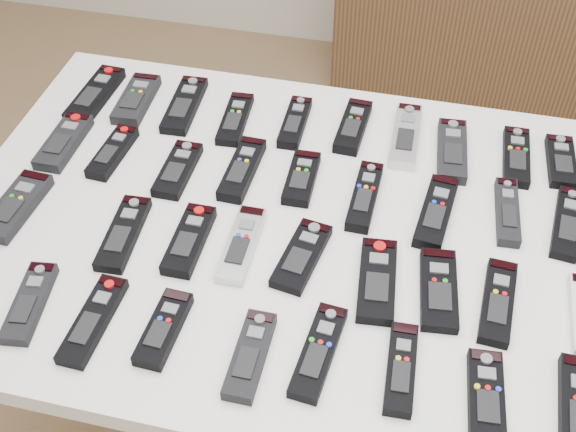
% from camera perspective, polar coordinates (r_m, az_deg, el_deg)
% --- Properties ---
extents(table, '(1.25, 0.88, 0.78)m').
position_cam_1_polar(table, '(1.37, 0.00, -2.28)').
color(table, white).
rests_on(table, ground).
extents(remote_0, '(0.07, 0.20, 0.02)m').
position_cam_1_polar(remote_0, '(1.67, -14.99, 9.24)').
color(remote_0, black).
rests_on(remote_0, table).
extents(remote_1, '(0.07, 0.17, 0.02)m').
position_cam_1_polar(remote_1, '(1.63, -11.89, 9.02)').
color(remote_1, black).
rests_on(remote_1, table).
extents(remote_2, '(0.07, 0.19, 0.02)m').
position_cam_1_polar(remote_2, '(1.60, -8.18, 8.67)').
color(remote_2, black).
rests_on(remote_2, table).
extents(remote_3, '(0.06, 0.17, 0.02)m').
position_cam_1_polar(remote_3, '(1.55, -4.20, 7.66)').
color(remote_3, black).
rests_on(remote_3, table).
extents(remote_4, '(0.05, 0.16, 0.02)m').
position_cam_1_polar(remote_4, '(1.53, 0.55, 7.40)').
color(remote_4, black).
rests_on(remote_4, table).
extents(remote_5, '(0.06, 0.17, 0.02)m').
position_cam_1_polar(remote_5, '(1.53, 5.16, 7.06)').
color(remote_5, black).
rests_on(remote_5, table).
extents(remote_6, '(0.06, 0.19, 0.02)m').
position_cam_1_polar(remote_6, '(1.52, 9.27, 6.25)').
color(remote_6, '#B7B7BC').
rests_on(remote_6, table).
extents(remote_7, '(0.07, 0.18, 0.02)m').
position_cam_1_polar(remote_7, '(1.50, 12.83, 5.06)').
color(remote_7, black).
rests_on(remote_7, table).
extents(remote_8, '(0.05, 0.17, 0.02)m').
position_cam_1_polar(remote_8, '(1.52, 17.59, 4.49)').
color(remote_8, black).
rests_on(remote_8, table).
extents(remote_9, '(0.06, 0.15, 0.02)m').
position_cam_1_polar(remote_9, '(1.54, 20.78, 4.03)').
color(remote_9, black).
rests_on(remote_9, table).
extents(remote_10, '(0.06, 0.17, 0.02)m').
position_cam_1_polar(remote_10, '(1.55, -17.30, 5.62)').
color(remote_10, black).
rests_on(remote_10, table).
extents(remote_11, '(0.05, 0.16, 0.02)m').
position_cam_1_polar(remote_11, '(1.50, -13.69, 4.92)').
color(remote_11, black).
rests_on(remote_11, table).
extents(remote_12, '(0.06, 0.15, 0.02)m').
position_cam_1_polar(remote_12, '(1.44, -8.70, 3.65)').
color(remote_12, black).
rests_on(remote_12, table).
extents(remote_13, '(0.05, 0.17, 0.02)m').
position_cam_1_polar(remote_13, '(1.42, -3.65, 3.71)').
color(remote_13, black).
rests_on(remote_13, table).
extents(remote_14, '(0.06, 0.14, 0.02)m').
position_cam_1_polar(remote_14, '(1.40, 1.08, 3.02)').
color(remote_14, black).
rests_on(remote_14, table).
extents(remote_15, '(0.05, 0.18, 0.02)m').
position_cam_1_polar(remote_15, '(1.37, 6.07, 1.56)').
color(remote_15, black).
rests_on(remote_15, table).
extents(remote_16, '(0.07, 0.18, 0.02)m').
position_cam_1_polar(remote_16, '(1.36, 11.62, 0.30)').
color(remote_16, black).
rests_on(remote_16, table).
extents(remote_17, '(0.05, 0.17, 0.02)m').
position_cam_1_polar(remote_17, '(1.40, 16.94, 0.32)').
color(remote_17, black).
rests_on(remote_17, table).
extents(remote_18, '(0.07, 0.18, 0.02)m').
position_cam_1_polar(remote_18, '(1.41, 21.22, -0.53)').
color(remote_18, black).
rests_on(remote_18, table).
extents(remote_19, '(0.07, 0.17, 0.02)m').
position_cam_1_polar(remote_19, '(1.44, -20.69, 0.74)').
color(remote_19, black).
rests_on(remote_19, table).
extents(remote_20, '(0.06, 0.18, 0.02)m').
position_cam_1_polar(remote_20, '(1.33, -12.87, -1.34)').
color(remote_20, black).
rests_on(remote_20, table).
extents(remote_21, '(0.05, 0.16, 0.02)m').
position_cam_1_polar(remote_21, '(1.30, -7.82, -1.89)').
color(remote_21, black).
rests_on(remote_21, table).
extents(remote_22, '(0.05, 0.18, 0.02)m').
position_cam_1_polar(remote_22, '(1.28, -3.71, -2.26)').
color(remote_22, '#B7B7BC').
rests_on(remote_22, table).
extents(remote_23, '(0.08, 0.17, 0.02)m').
position_cam_1_polar(remote_23, '(1.26, 1.09, -3.16)').
color(remote_23, black).
rests_on(remote_23, table).
extents(remote_24, '(0.08, 0.18, 0.02)m').
position_cam_1_polar(remote_24, '(1.23, 7.05, -5.07)').
color(remote_24, black).
rests_on(remote_24, table).
extents(remote_25, '(0.08, 0.17, 0.02)m').
position_cam_1_polar(remote_25, '(1.24, 11.81, -5.71)').
color(remote_25, black).
rests_on(remote_25, table).
extents(remote_26, '(0.06, 0.17, 0.02)m').
position_cam_1_polar(remote_26, '(1.25, 16.25, -6.53)').
color(remote_26, black).
rests_on(remote_26, table).
extents(remote_29, '(0.07, 0.16, 0.02)m').
position_cam_1_polar(remote_29, '(1.27, -19.74, -6.46)').
color(remote_29, black).
rests_on(remote_29, table).
extents(remote_30, '(0.05, 0.18, 0.02)m').
position_cam_1_polar(remote_30, '(1.22, -15.14, -7.95)').
color(remote_30, black).
rests_on(remote_30, table).
extents(remote_31, '(0.05, 0.15, 0.02)m').
position_cam_1_polar(remote_31, '(1.18, -9.80, -8.76)').
color(remote_31, black).
rests_on(remote_31, table).
extents(remote_32, '(0.05, 0.16, 0.02)m').
position_cam_1_polar(remote_32, '(1.14, -3.02, -10.93)').
color(remote_32, black).
rests_on(remote_32, table).
extents(remote_33, '(0.06, 0.18, 0.02)m').
position_cam_1_polar(remote_33, '(1.14, 2.43, -10.66)').
color(remote_33, black).
rests_on(remote_33, table).
extents(remote_34, '(0.05, 0.16, 0.02)m').
position_cam_1_polar(remote_34, '(1.14, 8.92, -11.82)').
color(remote_34, black).
rests_on(remote_34, table).
extents(remote_35, '(0.06, 0.16, 0.02)m').
position_cam_1_polar(remote_35, '(1.14, 15.38, -13.65)').
color(remote_35, black).
rests_on(remote_35, table).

